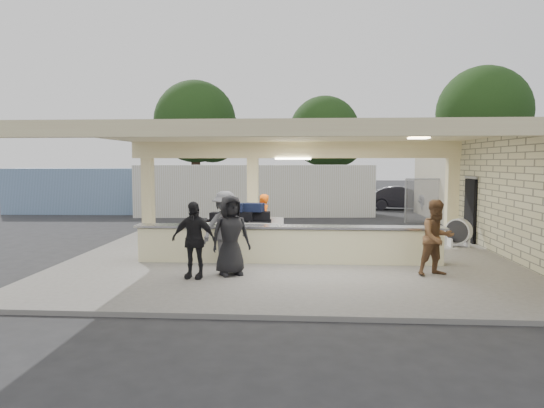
# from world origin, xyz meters

# --- Properties ---
(ground) EXTENTS (120.00, 120.00, 0.00)m
(ground) POSITION_xyz_m (0.00, 0.00, 0.00)
(ground) COLOR #252527
(ground) RESTS_ON ground
(pavilion) EXTENTS (12.01, 10.00, 3.55)m
(pavilion) POSITION_xyz_m (0.21, 0.66, 1.35)
(pavilion) COLOR #66635E
(pavilion) RESTS_ON ground
(baggage_counter) EXTENTS (8.20, 0.58, 0.98)m
(baggage_counter) POSITION_xyz_m (0.00, -0.50, 0.59)
(baggage_counter) COLOR beige
(baggage_counter) RESTS_ON pavilion
(luggage_cart) EXTENTS (2.53, 1.67, 1.42)m
(luggage_cart) POSITION_xyz_m (-1.56, 1.17, 0.87)
(luggage_cart) COLOR silver
(luggage_cart) RESTS_ON pavilion
(drum_fan) EXTENTS (0.77, 0.72, 0.88)m
(drum_fan) POSITION_xyz_m (5.30, 2.28, 0.57)
(drum_fan) COLOR silver
(drum_fan) RESTS_ON pavilion
(baggage_handler) EXTENTS (0.57, 0.70, 1.68)m
(baggage_handler) POSITION_xyz_m (-0.86, 1.58, 0.94)
(baggage_handler) COLOR #FF5D0D
(baggage_handler) RESTS_ON pavilion
(passenger_a) EXTENTS (0.95, 0.66, 1.79)m
(passenger_a) POSITION_xyz_m (3.53, -1.76, 0.99)
(passenger_a) COLOR brown
(passenger_a) RESTS_ON pavilion
(passenger_b) EXTENTS (1.08, 0.51, 1.77)m
(passenger_b) POSITION_xyz_m (-2.11, -2.39, 0.99)
(passenger_b) COLOR black
(passenger_b) RESTS_ON pavilion
(passenger_c) EXTENTS (1.27, 1.07, 1.92)m
(passenger_c) POSITION_xyz_m (-1.60, -1.00, 1.06)
(passenger_c) COLOR #4A4A4F
(passenger_c) RESTS_ON pavilion
(passenger_d) EXTENTS (1.00, 0.76, 1.89)m
(passenger_d) POSITION_xyz_m (-1.31, -2.03, 1.05)
(passenger_d) COLOR black
(passenger_d) RESTS_ON pavilion
(car_white_a) EXTENTS (5.69, 3.13, 1.56)m
(car_white_a) POSITION_xyz_m (9.23, 12.55, 0.78)
(car_white_a) COLOR silver
(car_white_a) RESTS_ON ground
(car_white_b) EXTENTS (5.12, 3.43, 1.52)m
(car_white_b) POSITION_xyz_m (10.54, 12.99, 0.76)
(car_white_b) COLOR silver
(car_white_b) RESTS_ON ground
(car_dark) EXTENTS (4.19, 1.89, 1.35)m
(car_dark) POSITION_xyz_m (6.11, 15.07, 0.68)
(car_dark) COLOR black
(car_dark) RESTS_ON ground
(container_white) EXTENTS (12.17, 3.38, 2.60)m
(container_white) POSITION_xyz_m (-2.13, 11.68, 1.30)
(container_white) COLOR white
(container_white) RESTS_ON ground
(container_blue) EXTENTS (9.38, 2.65, 2.42)m
(container_blue) POSITION_xyz_m (-10.85, 12.28, 1.21)
(container_blue) COLOR #7A97C4
(container_blue) RESTS_ON ground
(fence) EXTENTS (12.06, 0.06, 2.03)m
(fence) POSITION_xyz_m (11.00, 9.00, 1.05)
(fence) COLOR gray
(fence) RESTS_ON ground
(tree_left) EXTENTS (6.60, 6.30, 9.00)m
(tree_left) POSITION_xyz_m (-7.68, 24.16, 5.59)
(tree_left) COLOR #382619
(tree_left) RESTS_ON ground
(tree_mid) EXTENTS (6.00, 5.60, 8.00)m
(tree_mid) POSITION_xyz_m (2.32, 26.16, 4.96)
(tree_mid) COLOR #382619
(tree_mid) RESTS_ON ground
(tree_right) EXTENTS (7.20, 7.00, 10.00)m
(tree_right) POSITION_xyz_m (14.32, 25.16, 6.21)
(tree_right) COLOR #382619
(tree_right) RESTS_ON ground
(adjacent_building) EXTENTS (6.00, 8.00, 3.20)m
(adjacent_building) POSITION_xyz_m (9.50, 10.00, 1.60)
(adjacent_building) COLOR beige
(adjacent_building) RESTS_ON ground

